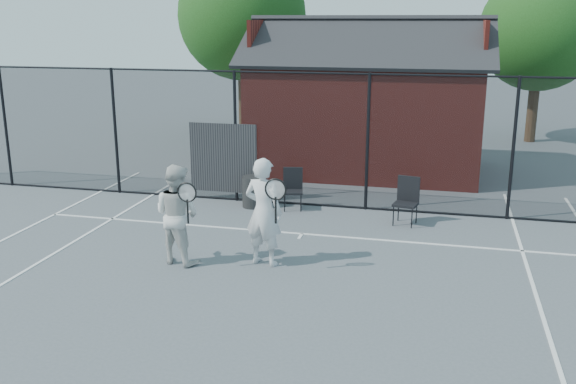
% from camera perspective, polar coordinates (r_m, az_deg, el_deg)
% --- Properties ---
extents(ground, '(80.00, 80.00, 0.00)m').
position_cam_1_polar(ground, '(9.93, -2.52, -9.21)').
color(ground, '#4E5559').
rests_on(ground, ground).
extents(court_lines, '(11.02, 18.00, 0.01)m').
position_cam_1_polar(court_lines, '(8.80, -4.97, -12.61)').
color(court_lines, silver).
rests_on(court_lines, ground).
extents(fence, '(22.04, 3.00, 3.00)m').
position_cam_1_polar(fence, '(14.22, 1.83, 4.41)').
color(fence, black).
rests_on(fence, ground).
extents(clubhouse, '(6.50, 4.36, 4.19)m').
position_cam_1_polar(clubhouse, '(17.97, 7.03, 7.08)').
color(clubhouse, maroon).
rests_on(clubhouse, ground).
extents(tree_left, '(4.48, 4.48, 6.44)m').
position_cam_1_polar(tree_left, '(23.28, -4.12, 15.34)').
color(tree_left, '#372016').
rests_on(tree_left, ground).
extents(tree_right, '(3.97, 3.97, 5.70)m').
position_cam_1_polar(tree_right, '(23.37, 21.51, 13.19)').
color(tree_right, '#372016').
rests_on(tree_right, ground).
extents(player_front, '(0.88, 0.69, 1.87)m').
position_cam_1_polar(player_front, '(10.85, -2.18, -1.76)').
color(player_front, silver).
rests_on(player_front, ground).
extents(player_back, '(1.01, 0.87, 1.73)m').
position_cam_1_polar(player_back, '(11.12, -9.84, -1.94)').
color(player_back, silver).
rests_on(player_back, ground).
extents(chair_left, '(0.52, 0.53, 0.90)m').
position_cam_1_polar(chair_left, '(14.12, 0.43, 0.19)').
color(chair_left, black).
rests_on(chair_left, ground).
extents(chair_right, '(0.54, 0.56, 0.96)m').
position_cam_1_polar(chair_right, '(13.30, 10.41, -0.88)').
color(chair_right, black).
rests_on(chair_right, ground).
extents(waste_bin, '(0.53, 0.53, 0.70)m').
position_cam_1_polar(waste_bin, '(14.38, -3.13, 0.03)').
color(waste_bin, black).
rests_on(waste_bin, ground).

